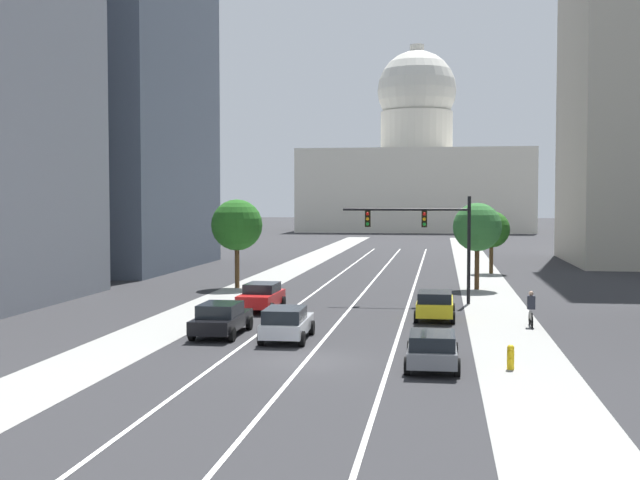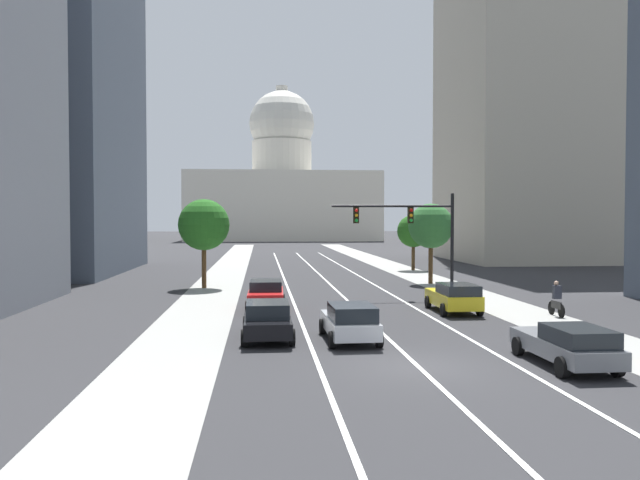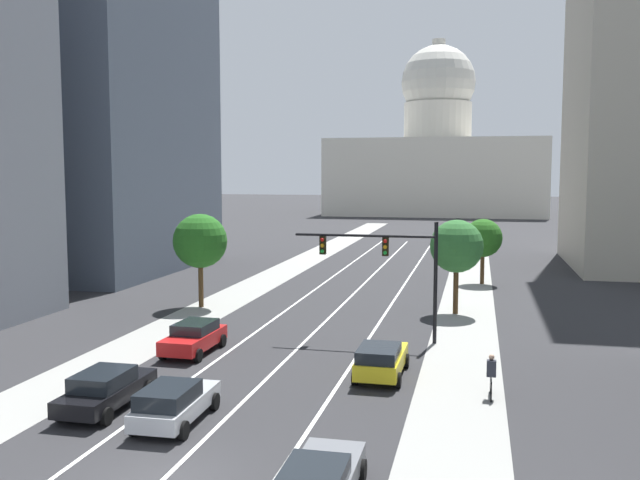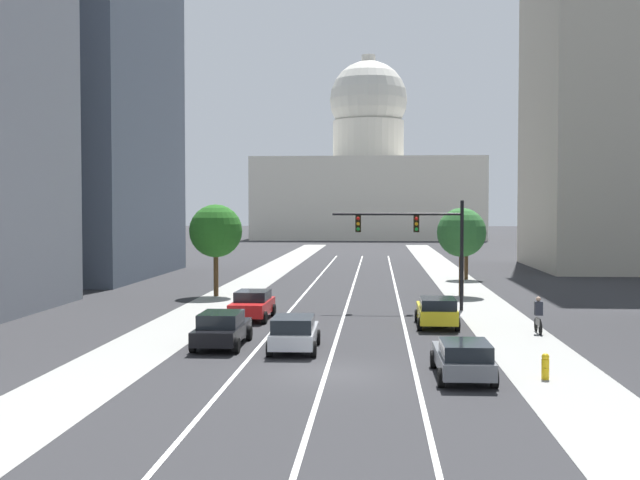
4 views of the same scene
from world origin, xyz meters
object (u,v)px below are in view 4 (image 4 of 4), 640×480
car_yellow (437,311)px  cyclist (538,315)px  car_black (222,328)px  street_tree_mid_right (462,233)px  street_tree_far_right (466,236)px  traffic_signal_mast (420,234)px  car_gray (463,358)px  car_silver (294,332)px  street_tree_near_left (216,231)px  car_red (252,304)px  capitol_building (368,181)px  fire_hydrant (545,366)px

car_yellow → cyclist: 4.87m
car_black → street_tree_mid_right: bearing=-30.7°
car_black → street_tree_mid_right: (12.12, 20.60, 3.44)m
street_tree_far_right → traffic_signal_mast: bearing=-103.6°
car_yellow → car_gray: (0.00, -11.97, -0.07)m
car_black → street_tree_far_right: street_tree_far_right is taller
car_silver → car_gray: (6.30, -4.84, -0.05)m
car_black → street_tree_near_left: street_tree_near_left is taller
car_silver → street_tree_mid_right: (8.97, 21.51, 3.43)m
car_gray → street_tree_near_left: bearing=28.2°
car_red → street_tree_mid_right: (12.12, 12.35, 3.42)m
car_yellow → cyclist: (4.56, -1.70, 0.05)m
capitol_building → car_red: (-4.72, -117.40, -10.44)m
car_black → street_tree_far_right: size_ratio=0.93×
street_tree_near_left → street_tree_mid_right: 16.33m
street_tree_far_right → street_tree_mid_right: street_tree_mid_right is taller
street_tree_far_right → car_silver: bearing=-107.5°
car_red → street_tree_near_left: street_tree_near_left is taller
capitol_building → fire_hydrant: size_ratio=47.37×
car_yellow → traffic_signal_mast: (-0.50, 6.52, 3.54)m
car_red → traffic_signal_mast: 10.62m
fire_hydrant → cyclist: bearing=80.1°
car_gray → car_red: 16.89m
car_black → traffic_signal_mast: 15.96m
fire_hydrant → cyclist: 10.34m
street_tree_far_right → street_tree_near_left: 22.58m
car_gray → car_red: size_ratio=1.08×
car_silver → cyclist: bearing=-64.7°
car_yellow → car_silver: 9.51m
car_silver → car_red: (-3.15, 9.16, 0.01)m
car_silver → capitol_building: bearing=-2.0°
capitol_building → fire_hydrant: capitol_building is taller
car_black → street_tree_near_left: size_ratio=0.78×
car_gray → street_tree_near_left: street_tree_near_left is taller
capitol_building → traffic_signal_mast: bearing=-87.9°
car_gray → street_tree_mid_right: bearing=-6.2°
capitol_building → car_yellow: 119.98m
car_gray → car_black: bearing=58.2°
traffic_signal_mast → street_tree_near_left: traffic_signal_mast is taller
car_silver → traffic_signal_mast: traffic_signal_mast is taller
street_tree_near_left → street_tree_mid_right: (16.26, 1.49, -0.11)m
car_black → traffic_signal_mast: bearing=-35.3°
traffic_signal_mast → street_tree_far_right: (4.84, 20.09, -0.72)m
car_red → street_tree_mid_right: street_tree_mid_right is taller
car_red → street_tree_far_right: 28.32m
car_gray → capitol_building: bearing=1.6°
street_tree_mid_right → car_red: bearing=-134.5°
car_silver → traffic_signal_mast: (5.79, 13.65, 3.56)m
capitol_building → fire_hydrant: 131.97m
fire_hydrant → street_tree_near_left: street_tree_near_left is taller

